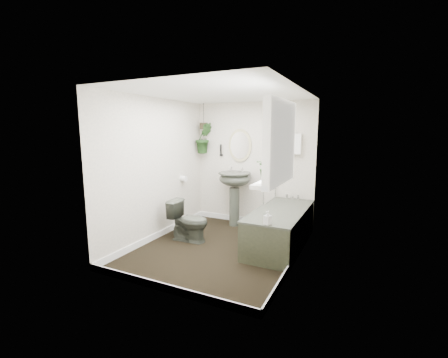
% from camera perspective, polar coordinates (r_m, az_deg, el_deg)
% --- Properties ---
extents(floor, '(2.30, 2.80, 0.02)m').
position_cam_1_polar(floor, '(4.70, -0.82, -13.12)').
color(floor, black).
rests_on(floor, ground).
extents(ceiling, '(2.30, 2.80, 0.02)m').
position_cam_1_polar(ceiling, '(4.38, -0.89, 16.19)').
color(ceiling, white).
rests_on(ceiling, ground).
extents(wall_back, '(2.30, 0.02, 2.30)m').
position_cam_1_polar(wall_back, '(5.68, 5.56, 2.83)').
color(wall_back, silver).
rests_on(wall_back, ground).
extents(wall_front, '(2.30, 0.02, 2.30)m').
position_cam_1_polar(wall_front, '(3.22, -12.22, -2.24)').
color(wall_front, silver).
rests_on(wall_front, ground).
extents(wall_left, '(0.02, 2.80, 2.30)m').
position_cam_1_polar(wall_left, '(5.02, -12.77, 1.80)').
color(wall_left, silver).
rests_on(wall_left, ground).
extents(wall_right, '(0.02, 2.80, 2.30)m').
position_cam_1_polar(wall_right, '(4.02, 14.10, -0.05)').
color(wall_right, silver).
rests_on(wall_right, ground).
extents(skirting, '(2.30, 2.80, 0.10)m').
position_cam_1_polar(skirting, '(4.68, -0.82, -12.44)').
color(skirting, white).
rests_on(skirting, floor).
extents(bathtub, '(0.72, 1.72, 0.58)m').
position_cam_1_polar(bathtub, '(4.77, 10.67, -9.11)').
color(bathtub, '#373B32').
rests_on(bathtub, floor).
extents(bath_screen, '(0.04, 0.72, 1.40)m').
position_cam_1_polar(bath_screen, '(5.12, 8.88, 3.53)').
color(bath_screen, silver).
rests_on(bath_screen, bathtub).
extents(shower_box, '(0.20, 0.10, 0.35)m').
position_cam_1_polar(shower_box, '(5.36, 13.46, 6.53)').
color(shower_box, white).
rests_on(shower_box, wall_back).
extents(oval_mirror, '(0.46, 0.03, 0.62)m').
position_cam_1_polar(oval_mirror, '(5.71, 3.04, 6.41)').
color(oval_mirror, tan).
rests_on(oval_mirror, wall_back).
extents(wall_sconce, '(0.04, 0.04, 0.22)m').
position_cam_1_polar(wall_sconce, '(5.87, -0.62, 5.52)').
color(wall_sconce, black).
rests_on(wall_sconce, wall_back).
extents(toilet_roll_holder, '(0.11, 0.11, 0.11)m').
position_cam_1_polar(toilet_roll_holder, '(5.58, -7.73, 0.08)').
color(toilet_roll_holder, white).
rests_on(toilet_roll_holder, wall_left).
extents(window_recess, '(0.08, 1.00, 0.90)m').
position_cam_1_polar(window_recess, '(3.30, 10.72, 6.85)').
color(window_recess, white).
rests_on(window_recess, wall_right).
extents(window_sill, '(0.18, 1.00, 0.04)m').
position_cam_1_polar(window_sill, '(3.37, 9.36, -0.27)').
color(window_sill, white).
rests_on(window_sill, wall_right).
extents(window_blinds, '(0.01, 0.86, 0.76)m').
position_cam_1_polar(window_blinds, '(3.32, 9.97, 6.88)').
color(window_blinds, white).
rests_on(window_blinds, wall_right).
extents(toilet, '(0.67, 0.40, 0.66)m').
position_cam_1_polar(toilet, '(4.93, -6.70, -7.89)').
color(toilet, '#373B32').
rests_on(toilet, floor).
extents(pedestal_sink, '(0.69, 0.62, 1.02)m').
position_cam_1_polar(pedestal_sink, '(5.62, 1.98, -3.81)').
color(pedestal_sink, '#373B32').
rests_on(pedestal_sink, floor).
extents(sill_plant, '(0.26, 0.24, 0.26)m').
position_cam_1_polar(sill_plant, '(3.31, 8.31, 2.19)').
color(sill_plant, black).
rests_on(sill_plant, window_sill).
extents(hanging_plant, '(0.42, 0.42, 0.59)m').
position_cam_1_polar(hanging_plant, '(5.91, -3.85, 7.78)').
color(hanging_plant, black).
rests_on(hanging_plant, ceiling).
extents(soap_bottle, '(0.10, 0.10, 0.18)m').
position_cam_1_polar(soap_bottle, '(3.93, 8.32, -7.30)').
color(soap_bottle, black).
rests_on(soap_bottle, bathtub).
extents(hanging_pot, '(0.16, 0.16, 0.12)m').
position_cam_1_polar(hanging_pot, '(5.91, -3.87, 10.07)').
color(hanging_pot, black).
rests_on(hanging_pot, ceiling).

